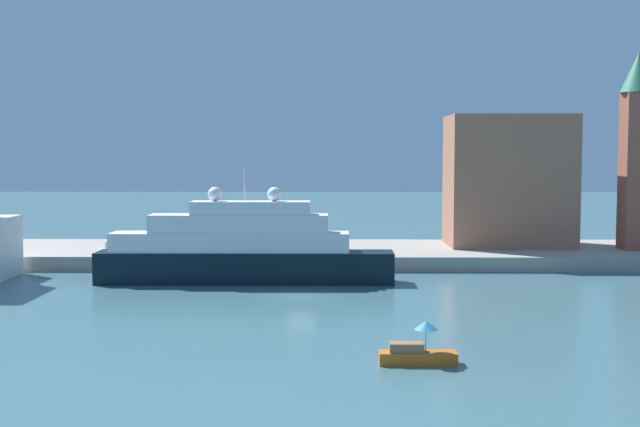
# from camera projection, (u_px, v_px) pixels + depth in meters

# --- Properties ---
(ground) EXTENTS (400.00, 400.00, 0.00)m
(ground) POSITION_uv_depth(u_px,v_px,m) (301.00, 298.00, 75.76)
(ground) COLOR #3D6670
(quay_dock) EXTENTS (110.00, 18.80, 1.64)m
(quay_dock) POSITION_uv_depth(u_px,v_px,m) (308.00, 254.00, 101.03)
(quay_dock) COLOR gray
(quay_dock) RESTS_ON ground
(large_yacht) EXTENTS (29.47, 4.03, 11.41)m
(large_yacht) POSITION_uv_depth(u_px,v_px,m) (241.00, 250.00, 84.15)
(large_yacht) COLOR black
(large_yacht) RESTS_ON ground
(small_motorboat) EXTENTS (4.77, 1.49, 2.70)m
(small_motorboat) POSITION_uv_depth(u_px,v_px,m) (417.00, 351.00, 51.97)
(small_motorboat) COLOR #C66019
(small_motorboat) RESTS_ON ground
(work_barge) EXTENTS (5.91, 1.47, 0.83)m
(work_barge) POSITION_uv_depth(u_px,v_px,m) (169.00, 274.00, 87.89)
(work_barge) COLOR olive
(work_barge) RESTS_ON ground
(harbor_building) EXTENTS (14.69, 10.09, 15.80)m
(harbor_building) POSITION_uv_depth(u_px,v_px,m) (509.00, 181.00, 102.86)
(harbor_building) COLOR #9E664C
(harbor_building) RESTS_ON quay_dock
(bell_tower) EXTENTS (4.20, 4.20, 22.91)m
(bell_tower) POSITION_uv_depth(u_px,v_px,m) (637.00, 142.00, 98.14)
(bell_tower) COLOR #93513D
(bell_tower) RESTS_ON quay_dock
(parked_car) EXTENTS (4.09, 1.76, 1.39)m
(parked_car) POSITION_uv_depth(u_px,v_px,m) (124.00, 244.00, 99.68)
(parked_car) COLOR silver
(parked_car) RESTS_ON quay_dock
(person_figure) EXTENTS (0.36, 0.36, 1.54)m
(person_figure) POSITION_uv_depth(u_px,v_px,m) (152.00, 248.00, 94.22)
(person_figure) COLOR #334C8C
(person_figure) RESTS_ON quay_dock
(mooring_bollard) EXTENTS (0.43, 0.43, 0.86)m
(mooring_bollard) POSITION_uv_depth(u_px,v_px,m) (279.00, 252.00, 93.08)
(mooring_bollard) COLOR black
(mooring_bollard) RESTS_ON quay_dock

